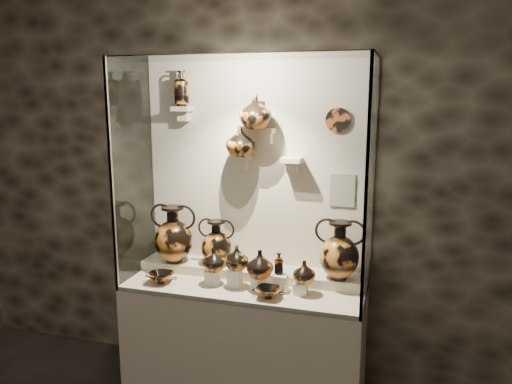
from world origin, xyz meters
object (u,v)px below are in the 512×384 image
(lekythos_small, at_px, (279,262))
(kylix_right, at_px, (269,292))
(amphora_mid, at_px, (216,243))
(jug_a, at_px, (214,260))
(jug_b, at_px, (237,258))
(ovoid_vase_b, at_px, (255,112))
(lekythos_tall, at_px, (181,86))
(ovoid_vase_a, at_px, (240,141))
(jug_e, at_px, (304,272))
(kylix_left, at_px, (161,277))
(jug_c, at_px, (260,264))
(amphora_left, at_px, (173,234))
(amphora_right, at_px, (339,250))

(lekythos_small, xyz_separation_m, kylix_right, (-0.03, -0.14, -0.16))
(amphora_mid, bearing_deg, jug_a, -52.28)
(amphora_mid, bearing_deg, jug_b, -21.49)
(jug_b, relative_size, ovoid_vase_b, 0.73)
(lekythos_tall, relative_size, ovoid_vase_b, 1.23)
(amphora_mid, height_order, lekythos_tall, lekythos_tall)
(lekythos_tall, xyz_separation_m, ovoid_vase_b, (0.58, -0.06, -0.18))
(lekythos_tall, xyz_separation_m, ovoid_vase_a, (0.47, -0.05, -0.39))
(jug_e, relative_size, kylix_left, 0.67)
(jug_c, bearing_deg, kylix_right, -27.92)
(amphora_left, relative_size, jug_e, 2.77)
(amphora_mid, relative_size, jug_a, 2.01)
(amphora_right, height_order, ovoid_vase_b, ovoid_vase_b)
(jug_b, relative_size, jug_c, 0.89)
(lekythos_small, bearing_deg, jug_e, 4.51)
(amphora_mid, distance_m, jug_a, 0.23)
(jug_b, relative_size, lekythos_small, 1.02)
(amphora_mid, distance_m, lekythos_tall, 1.18)
(jug_a, relative_size, kylix_left, 0.73)
(jug_c, relative_size, lekythos_tall, 0.67)
(amphora_left, distance_m, ovoid_vase_a, 0.88)
(kylix_left, relative_size, ovoid_vase_a, 1.08)
(amphora_mid, height_order, kylix_left, amphora_mid)
(kylix_right, bearing_deg, jug_c, 119.58)
(jug_a, relative_size, kylix_right, 0.78)
(lekythos_small, bearing_deg, ovoid_vase_a, 158.01)
(amphora_mid, distance_m, jug_e, 0.74)
(kylix_left, bearing_deg, jug_e, -10.67)
(kylix_right, bearing_deg, ovoid_vase_b, 109.59)
(amphora_mid, xyz_separation_m, ovoid_vase_a, (0.18, 0.03, 0.76))
(jug_b, distance_m, jug_e, 0.48)
(kylix_right, distance_m, ovoid_vase_b, 1.23)
(lekythos_small, distance_m, kylix_right, 0.22)
(amphora_left, bearing_deg, jug_e, 9.73)
(amphora_right, relative_size, kylix_right, 1.89)
(ovoid_vase_b, bearing_deg, jug_b, -81.01)
(jug_c, distance_m, kylix_left, 0.73)
(jug_a, bearing_deg, amphora_right, 7.47)
(jug_a, height_order, lekythos_tall, lekythos_tall)
(amphora_right, xyz_separation_m, jug_e, (-0.21, -0.18, -0.12))
(jug_b, bearing_deg, amphora_right, 38.75)
(jug_c, bearing_deg, lekythos_tall, 179.58)
(jug_e, bearing_deg, jug_c, -166.81)
(lekythos_tall, bearing_deg, amphora_left, -90.22)
(lekythos_small, xyz_separation_m, kylix_left, (-0.84, -0.11, -0.16))
(jug_c, bearing_deg, amphora_mid, 174.47)
(amphora_left, relative_size, ovoid_vase_b, 1.85)
(amphora_right, xyz_separation_m, lekythos_tall, (-1.20, 0.11, 1.11))
(amphora_right, bearing_deg, ovoid_vase_a, 153.13)
(amphora_right, bearing_deg, jug_c, 178.20)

